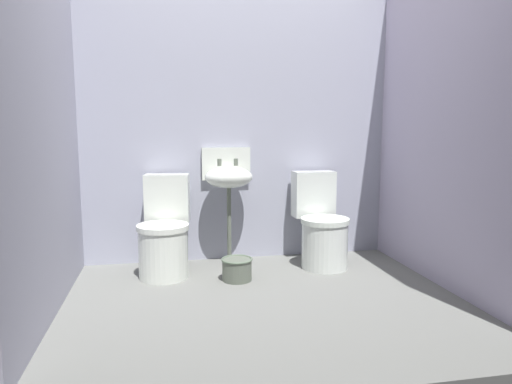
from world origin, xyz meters
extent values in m
cube|color=slate|center=(0.00, 0.00, -0.04)|extent=(3.07, 2.43, 0.08)
cube|color=#A4A7BA|center=(0.00, 1.06, 1.18)|extent=(3.07, 0.10, 2.35)
cube|color=#A6A5B8|center=(-1.38, 0.10, 1.18)|extent=(0.10, 2.23, 2.35)
cube|color=#A89FBA|center=(1.38, 0.10, 1.18)|extent=(0.10, 2.23, 2.35)
cylinder|color=white|center=(-0.67, 0.57, 0.19)|extent=(0.43, 0.43, 0.38)
cylinder|color=white|center=(-0.67, 0.57, 0.40)|extent=(0.45, 0.45, 0.04)
cube|color=white|center=(-0.63, 0.87, 0.58)|extent=(0.38, 0.23, 0.40)
cylinder|color=silver|center=(0.64, 0.57, 0.19)|extent=(0.39, 0.39, 0.38)
cylinder|color=silver|center=(0.64, 0.57, 0.40)|extent=(0.41, 0.41, 0.04)
cube|color=silver|center=(0.64, 0.87, 0.58)|extent=(0.36, 0.19, 0.40)
cylinder|color=#5E6558|center=(-0.12, 0.82, 0.33)|extent=(0.04, 0.04, 0.66)
ellipsoid|color=white|center=(-0.12, 0.82, 0.75)|extent=(0.40, 0.32, 0.18)
cube|color=white|center=(-0.12, 0.99, 0.85)|extent=(0.42, 0.04, 0.28)
cylinder|color=#5E6558|center=(-0.19, 0.88, 0.87)|extent=(0.04, 0.04, 0.06)
cylinder|color=#5E6558|center=(-0.05, 0.88, 0.87)|extent=(0.04, 0.04, 0.06)
cylinder|color=#5E6558|center=(-0.12, 0.40, 0.08)|extent=(0.23, 0.23, 0.16)
torus|color=#586955|center=(-0.12, 0.40, 0.16)|extent=(0.24, 0.24, 0.02)
camera|label=1|loc=(-0.64, -3.01, 1.17)|focal=32.71mm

